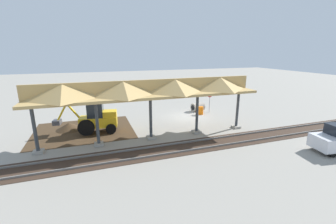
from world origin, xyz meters
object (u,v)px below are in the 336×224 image
backhoe (97,118)px  concrete_pipe (198,107)px  stop_sign (210,97)px  traffic_barrel (201,111)px

backhoe → concrete_pipe: (-11.79, -3.65, -0.76)m
backhoe → concrete_pipe: bearing=-162.8°
stop_sign → traffic_barrel: bearing=20.8°
stop_sign → concrete_pipe: stop_sign is taller
backhoe → concrete_pipe: size_ratio=3.31×
traffic_barrel → backhoe: bearing=10.6°
backhoe → traffic_barrel: 11.66m
concrete_pipe → backhoe: bearing=17.2°
concrete_pipe → traffic_barrel: (0.35, 1.51, -0.05)m
concrete_pipe → traffic_barrel: concrete_pipe is taller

